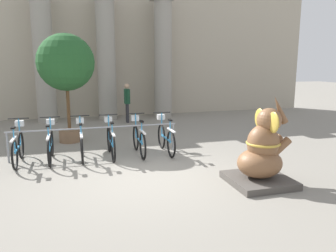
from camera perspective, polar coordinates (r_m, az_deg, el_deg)
ground_plane at (r=7.00m, az=-3.85°, el=-8.96°), size 60.00×60.00×0.00m
building_facade at (r=15.11m, az=-11.14°, el=13.08°), size 20.00×0.20×6.00m
column_left at (r=14.08m, az=-20.83°, el=11.22°), size 0.96×0.96×5.16m
column_middle at (r=14.11m, az=-10.71°, el=11.73°), size 0.96×0.96×5.16m
column_right at (r=14.55m, az=-0.89°, el=11.88°), size 0.96×0.96×5.16m
bike_rack at (r=8.58m, az=-12.51°, el=-1.18°), size 4.26×0.05×0.77m
bicycle_0 at (r=8.59m, az=-24.66°, el=-3.29°), size 0.48×1.66×1.04m
bicycle_1 at (r=8.52m, az=-19.78°, el=-3.05°), size 0.48×1.66×1.04m
bicycle_2 at (r=8.50m, az=-14.86°, el=-2.80°), size 0.48×1.66×1.04m
bicycle_3 at (r=8.52m, az=-9.93°, el=-2.56°), size 0.48×1.66×1.04m
bicycle_4 at (r=8.64m, az=-5.11°, el=-2.25°), size 0.48×1.66×1.04m
bicycle_5 at (r=8.78m, az=-0.40°, el=-1.99°), size 0.48×1.66×1.04m
elephant_statue at (r=6.74m, az=16.08°, el=-4.74°), size 1.17×1.17×1.79m
person_pedestrian at (r=13.29m, az=-7.14°, el=4.60°), size 0.21×0.47×1.58m
potted_tree at (r=10.24m, az=-17.36°, el=10.14°), size 1.68×1.68×3.24m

